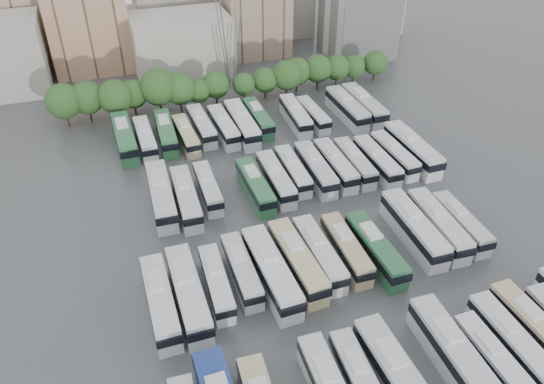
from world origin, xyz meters
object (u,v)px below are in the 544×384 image
object	(u,v)px
bus_r0_s9	(494,363)
bus_r2_s11	(377,161)
bus_r0_s10	(511,342)
bus_r2_s10	(354,162)
bus_r2_s13	(412,149)
bus_r3_s0	(124,137)
bus_r1_s6	(319,253)
bus_r3_s9	(296,115)
bus_r1_s11	(438,225)
bus_r1_s8	(375,249)
bus_r3_s1	(145,138)
bus_r0_s8	(453,354)
bus_r1_s10	(414,228)
bus_r3_s2	(166,132)
bus_r1_s3	(242,270)
bus_r2_s7	(293,171)
bus_r2_s2	(186,198)
bus_r1_s0	(160,301)
bus_r1_s4	(271,272)
bus_r2_s1	(161,195)
bus_r1_s12	(461,223)
bus_r2_s5	(255,186)
bus_r3_s13	(363,105)
bus_r3_s12	(347,108)
bus_r2_s8	(315,169)
bus_r1_s1	(188,293)
bus_r2_s3	(208,188)
bus_r3_s4	(202,126)
bus_r3_s6	(242,124)
bus_r1_s2	(216,283)
bus_r3_s3	(186,135)
bus_r1_s5	(297,261)
bus_r2_s9	(335,165)
bus_r0_s11	(535,329)
bus_r3_s10	(313,115)
bus_r3_s5	(224,126)
bus_r0_s5	(360,382)
bus_r0_s6	(398,378)
bus_r2_s6	(276,179)

from	to	relation	value
bus_r0_s9	bus_r2_s11	xyz separation A→B (m)	(6.50, 36.81, 0.11)
bus_r0_s10	bus_r2_s10	bearing A→B (deg)	89.81
bus_r2_s13	bus_r3_s0	world-z (taller)	bus_r2_s13
bus_r1_s6	bus_r3_s9	size ratio (longest dim) A/B	0.99
bus_r1_s11	bus_r3_s9	size ratio (longest dim) A/B	1.06
bus_r1_s8	bus_r3_s1	bearing A→B (deg)	121.08
bus_r0_s8	bus_r1_s10	bearing A→B (deg)	71.65
bus_r3_s2	bus_r2_s10	bearing A→B (deg)	-33.41
bus_r3_s2	bus_r1_s3	bearing A→B (deg)	-83.00
bus_r0_s8	bus_r0_s10	world-z (taller)	bus_r0_s8
bus_r2_s7	bus_r2_s11	size ratio (longest dim) A/B	0.95
bus_r1_s11	bus_r2_s2	distance (m)	34.14
bus_r2_s11	bus_r0_s9	bearing A→B (deg)	-100.70
bus_r2_s7	bus_r3_s1	distance (m)	26.00
bus_r1_s0	bus_r1_s4	distance (m)	12.96
bus_r1_s4	bus_r2_s1	bearing A→B (deg)	114.82
bus_r1_s12	bus_r2_s5	world-z (taller)	bus_r2_s5
bus_r3_s13	bus_r3_s12	bearing A→B (deg)	179.88
bus_r1_s0	bus_r2_s8	distance (m)	32.76
bus_r1_s11	bus_r2_s1	size ratio (longest dim) A/B	0.94
bus_r2_s1	bus_r2_s8	distance (m)	23.18
bus_r1_s1	bus_r2_s3	distance (m)	21.01
bus_r1_s4	bus_r3_s4	bearing A→B (deg)	88.00
bus_r1_s10	bus_r3_s6	size ratio (longest dim) A/B	1.00
bus_r1_s2	bus_r2_s8	size ratio (longest dim) A/B	0.88
bus_r3_s3	bus_r2_s13	bearing A→B (deg)	-29.17
bus_r1_s11	bus_r3_s0	bearing A→B (deg)	138.12
bus_r2_s7	bus_r2_s1	bearing A→B (deg)	-177.22
bus_r1_s5	bus_r1_s6	size ratio (longest dim) A/B	1.09
bus_r1_s12	bus_r2_s11	distance (m)	17.44
bus_r3_s2	bus_r0_s9	bearing A→B (deg)	-65.60
bus_r1_s11	bus_r2_s3	xyz separation A→B (m)	(-26.46, 18.12, -0.29)
bus_r1_s0	bus_r2_s2	distance (m)	19.33
bus_r1_s11	bus_r2_s9	size ratio (longest dim) A/B	1.07
bus_r0_s11	bus_r3_s9	bearing A→B (deg)	95.06
bus_r3_s10	bus_r3_s1	bearing A→B (deg)	176.85
bus_r2_s8	bus_r3_s9	world-z (taller)	bus_r2_s8
bus_r3_s6	bus_r3_s2	bearing A→B (deg)	172.91
bus_r1_s0	bus_r3_s5	world-z (taller)	bus_r1_s0
bus_r1_s4	bus_r3_s10	world-z (taller)	bus_r1_s4
bus_r1_s12	bus_r3_s9	xyz separation A→B (m)	(-9.82, 35.46, 0.13)
bus_r0_s11	bus_r2_s9	bearing A→B (deg)	98.46
bus_r0_s5	bus_r1_s4	size ratio (longest dim) A/B	0.81
bus_r1_s4	bus_r2_s2	bearing A→B (deg)	108.26
bus_r1_s5	bus_r3_s0	world-z (taller)	bus_r3_s0
bus_r0_s10	bus_r3_s1	size ratio (longest dim) A/B	1.01
bus_r0_s6	bus_r2_s2	world-z (taller)	bus_r0_s6
bus_r2_s5	bus_r3_s10	size ratio (longest dim) A/B	1.08
bus_r2_s10	bus_r0_s11	bearing A→B (deg)	-83.06
bus_r2_s6	bus_r2_s3	bearing A→B (deg)	173.80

